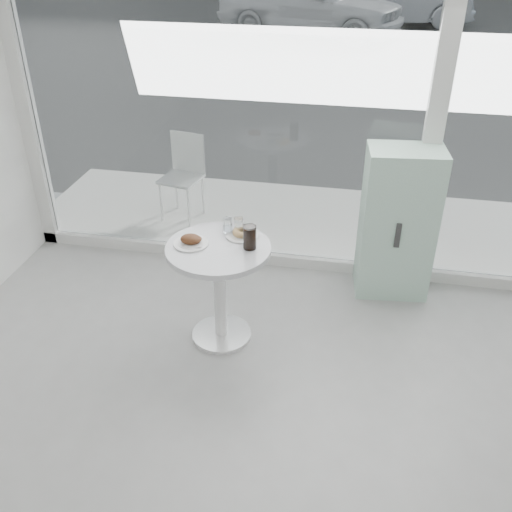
% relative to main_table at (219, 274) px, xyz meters
% --- Properties ---
extents(room_shell, '(6.00, 6.00, 6.00)m').
position_rel_main_table_xyz_m(room_shell, '(0.50, -2.46, 1.36)').
color(room_shell, white).
rests_on(room_shell, ground).
extents(storefront, '(5.00, 0.14, 3.00)m').
position_rel_main_table_xyz_m(storefront, '(0.57, 1.10, 1.16)').
color(storefront, silver).
rests_on(storefront, ground).
extents(main_table, '(0.72, 0.72, 0.77)m').
position_rel_main_table_xyz_m(main_table, '(0.00, 0.00, 0.00)').
color(main_table, silver).
rests_on(main_table, ground).
extents(patio_deck, '(5.60, 1.60, 0.05)m').
position_rel_main_table_xyz_m(patio_deck, '(0.50, 1.90, -0.53)').
color(patio_deck, silver).
rests_on(patio_deck, ground).
extents(street, '(40.00, 24.00, 0.00)m').
position_rel_main_table_xyz_m(street, '(0.50, 14.10, -0.55)').
color(street, '#3B3B3B').
rests_on(street, ground).
extents(mint_cabinet, '(0.60, 0.44, 1.23)m').
position_rel_main_table_xyz_m(mint_cabinet, '(1.22, 0.88, 0.06)').
color(mint_cabinet, '#95BEA7').
rests_on(mint_cabinet, ground).
extents(patio_chair, '(0.42, 0.42, 0.83)m').
position_rel_main_table_xyz_m(patio_chair, '(-0.81, 1.77, -0.03)').
color(patio_chair, silver).
rests_on(patio_chair, patio_deck).
extents(car_white, '(4.90, 3.06, 1.55)m').
position_rel_main_table_xyz_m(car_white, '(-0.72, 11.86, 0.23)').
color(car_white, white).
rests_on(car_white, street).
extents(car_silver, '(4.24, 2.41, 1.32)m').
position_rel_main_table_xyz_m(car_silver, '(1.31, 13.74, 0.11)').
color(car_silver, '#A6A8AD').
rests_on(car_silver, street).
extents(plate_fritter, '(0.24, 0.24, 0.07)m').
position_rel_main_table_xyz_m(plate_fritter, '(-0.19, -0.00, 0.25)').
color(plate_fritter, silver).
rests_on(plate_fritter, main_table).
extents(plate_donut, '(0.23, 0.23, 0.06)m').
position_rel_main_table_xyz_m(plate_donut, '(0.13, 0.17, 0.24)').
color(plate_donut, silver).
rests_on(plate_donut, main_table).
extents(water_tumbler_a, '(0.07, 0.07, 0.11)m').
position_rel_main_table_xyz_m(water_tumbler_a, '(0.02, 0.21, 0.27)').
color(water_tumbler_a, white).
rests_on(water_tumbler_a, main_table).
extents(water_tumbler_b, '(0.07, 0.07, 0.12)m').
position_rel_main_table_xyz_m(water_tumbler_b, '(0.10, 0.21, 0.27)').
color(water_tumbler_b, white).
rests_on(water_tumbler_b, main_table).
extents(cola_glass, '(0.09, 0.09, 0.17)m').
position_rel_main_table_xyz_m(cola_glass, '(0.21, 0.02, 0.30)').
color(cola_glass, white).
rests_on(cola_glass, main_table).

